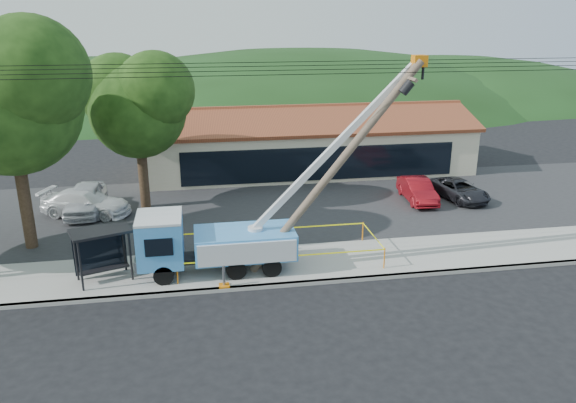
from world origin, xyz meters
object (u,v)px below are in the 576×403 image
(bus_shelter, at_px, (101,242))
(car_dark, at_px, (458,200))
(car_white, at_px, (88,217))
(utility_truck, at_px, (215,239))
(car_red, at_px, (416,202))
(leaning_pole, at_px, (342,159))
(car_silver, at_px, (88,214))

(bus_shelter, bearing_deg, car_dark, 1.32)
(car_white, distance_m, car_dark, 21.60)
(utility_truck, xyz_separation_m, car_dark, (14.88, 7.56, -1.63))
(bus_shelter, xyz_separation_m, car_white, (-2.05, 8.36, -1.80))
(car_white, bearing_deg, bus_shelter, -147.00)
(car_red, bearing_deg, leaning_pole, -126.99)
(bus_shelter, bearing_deg, car_red, 4.48)
(leaning_pole, height_order, bus_shelter, leaning_pole)
(car_dark, bearing_deg, car_red, 166.44)
(leaning_pole, bearing_deg, car_white, 144.31)
(utility_truck, distance_m, car_white, 10.84)
(bus_shelter, relative_size, car_silver, 0.57)
(leaning_pole, relative_size, car_dark, 2.12)
(car_red, relative_size, car_dark, 0.97)
(car_red, distance_m, car_dark, 2.60)
(bus_shelter, height_order, car_silver, bus_shelter)
(utility_truck, distance_m, bus_shelter, 4.66)
(car_silver, bearing_deg, car_dark, -2.64)
(utility_truck, height_order, car_dark, utility_truck)
(car_silver, height_order, car_dark, car_silver)
(bus_shelter, height_order, car_dark, bus_shelter)
(leaning_pole, distance_m, car_red, 11.65)
(utility_truck, distance_m, car_red, 14.56)
(leaning_pole, distance_m, car_silver, 16.05)
(utility_truck, xyz_separation_m, car_red, (12.28, 7.65, -1.63))
(leaning_pole, bearing_deg, bus_shelter, 178.05)
(car_silver, height_order, car_white, car_silver)
(car_silver, bearing_deg, bus_shelter, -75.76)
(car_white, bearing_deg, car_red, -72.87)
(leaning_pole, height_order, car_dark, leaning_pole)
(bus_shelter, xyz_separation_m, car_dark, (19.54, 7.57, -1.80))
(car_dark, bearing_deg, car_white, 166.32)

